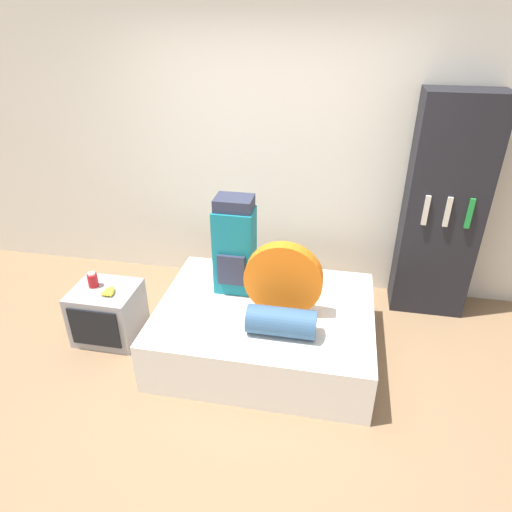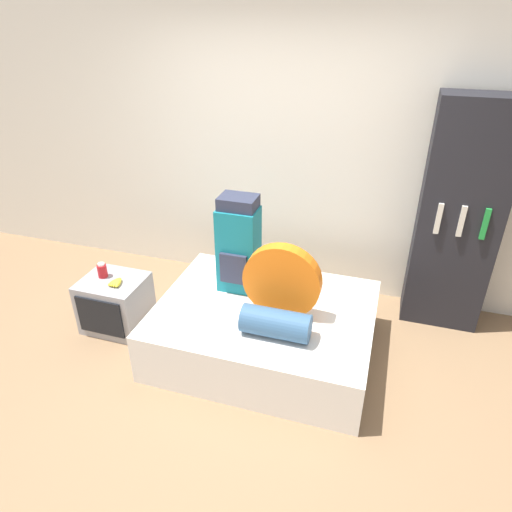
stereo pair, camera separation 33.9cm
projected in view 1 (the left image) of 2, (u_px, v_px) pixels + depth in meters
name	position (u px, v px, depth m)	size (l,w,h in m)	color
ground_plane	(237.00, 397.00, 3.34)	(16.00, 16.00, 0.00)	#846647
wall_back	(276.00, 156.00, 4.19)	(8.00, 0.05, 2.60)	silver
bed	(265.00, 328.00, 3.71)	(1.69, 1.32, 0.43)	silver
backpack	(235.00, 246.00, 3.65)	(0.32, 0.27, 0.81)	#14707F
tent_bag	(283.00, 279.00, 3.40)	(0.59, 0.11, 0.59)	orange
sleeping_roll	(281.00, 322.00, 3.26)	(0.50, 0.21, 0.21)	#33567A
television	(108.00, 313.00, 3.85)	(0.52, 0.47, 0.47)	#939399
canister	(93.00, 280.00, 3.75)	(0.08, 0.08, 0.13)	#B2191E
banana_bunch	(109.00, 291.00, 3.68)	(0.12, 0.14, 0.04)	yellow
bookshelf	(443.00, 210.00, 3.90)	(0.64, 0.36, 1.96)	black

